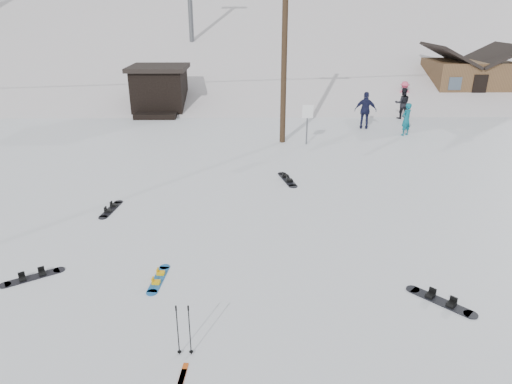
{
  "coord_description": "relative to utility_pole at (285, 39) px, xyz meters",
  "views": [
    {
      "loc": [
        0.48,
        -7.03,
        5.94
      ],
      "look_at": [
        0.62,
        4.17,
        1.4
      ],
      "focal_mm": 32.0,
      "sensor_mm": 36.0,
      "label": 1
    }
  ],
  "objects": [
    {
      "name": "ground",
      "position": [
        -2.0,
        -14.0,
        -4.68
      ],
      "size": [
        200.0,
        200.0,
        0.0
      ],
      "primitive_type": "plane",
      "color": "white",
      "rests_on": "ground"
    },
    {
      "name": "ski_slope",
      "position": [
        -2.0,
        41.0,
        -16.68
      ],
      "size": [
        60.0,
        85.24,
        65.97
      ],
      "primitive_type": "cube",
      "rotation": [
        0.31,
        0.0,
        0.0
      ],
      "color": "silver",
      "rests_on": "ground"
    },
    {
      "name": "treeline_crest",
      "position": [
        -2.0,
        72.0,
        -4.68
      ],
      "size": [
        50.0,
        6.0,
        10.0
      ],
      "primitive_type": null,
      "color": "black",
      "rests_on": "ski_slope"
    },
    {
      "name": "utility_pole",
      "position": [
        0.0,
        0.0,
        0.0
      ],
      "size": [
        2.0,
        0.26,
        9.0
      ],
      "color": "#3A2819",
      "rests_on": "ground"
    },
    {
      "name": "trail_sign",
      "position": [
        1.1,
        -0.42,
        -3.41
      ],
      "size": [
        0.5,
        0.09,
        1.85
      ],
      "color": "#595B60",
      "rests_on": "ground"
    },
    {
      "name": "lift_hut",
      "position": [
        -7.0,
        6.94,
        -3.32
      ],
      "size": [
        3.4,
        4.1,
        2.75
      ],
      "color": "black",
      "rests_on": "ground"
    },
    {
      "name": "cabin",
      "position": [
        13.0,
        10.0,
        -3.2
      ],
      "size": [
        5.39,
        4.4,
        3.77
      ],
      "color": "brown",
      "rests_on": "ground"
    },
    {
      "name": "hero_snowboard",
      "position": [
        -3.7,
        -11.84,
        -4.66
      ],
      "size": [
        0.35,
        1.34,
        0.09
      ],
      "rotation": [
        0.0,
        0.0,
        1.48
      ],
      "color": "#1B63B1",
      "rests_on": "ground"
    },
    {
      "name": "ski_poles",
      "position": [
        -2.74,
        -14.33,
        -4.13
      ],
      "size": [
        0.29,
        0.08,
        1.07
      ],
      "color": "black",
      "rests_on": "ground"
    },
    {
      "name": "board_scatter_a",
      "position": [
        -6.69,
        -11.72,
        -4.65
      ],
      "size": [
        1.27,
        0.91,
        0.1
      ],
      "rotation": [
        0.0,
        0.0,
        0.57
      ],
      "color": "black",
      "rests_on": "ground"
    },
    {
      "name": "board_scatter_b",
      "position": [
        -5.95,
        -7.81,
        -4.65
      ],
      "size": [
        0.44,
        1.46,
        0.1
      ],
      "rotation": [
        0.0,
        0.0,
        1.43
      ],
      "color": "black",
      "rests_on": "ground"
    },
    {
      "name": "board_scatter_d",
      "position": [
        2.6,
        -12.8,
        -4.65
      ],
      "size": [
        1.2,
        1.23,
        0.11
      ],
      "rotation": [
        0.0,
        0.0,
        -0.8
      ],
      "color": "black",
      "rests_on": "ground"
    },
    {
      "name": "board_scatter_f",
      "position": [
        -0.16,
        -5.21,
        -4.65
      ],
      "size": [
        0.63,
        1.66,
        0.12
      ],
      "rotation": [
        0.0,
        0.0,
        1.8
      ],
      "color": "black",
      "rests_on": "ground"
    },
    {
      "name": "skier_teal",
      "position": [
        6.21,
        1.15,
        -3.87
      ],
      "size": [
        0.7,
        0.65,
        1.61
      ],
      "primitive_type": "imported",
      "rotation": [
        0.0,
        0.0,
        3.72
      ],
      "color": "#0A5B6D",
      "rests_on": "ground"
    },
    {
      "name": "skier_dark",
      "position": [
        7.18,
        4.89,
        -3.81
      ],
      "size": [
        0.9,
        0.73,
        1.74
      ],
      "primitive_type": "imported",
      "rotation": [
        0.0,
        0.0,
        3.06
      ],
      "color": "black",
      "rests_on": "ground"
    },
    {
      "name": "skier_pink",
      "position": [
        8.29,
        8.13,
        -3.87
      ],
      "size": [
        1.06,
        0.62,
        1.62
      ],
      "primitive_type": "imported",
      "rotation": [
        0.0,
        0.0,
        3.15
      ],
      "color": "#E25072",
      "rests_on": "ground"
    },
    {
      "name": "skier_navy",
      "position": [
        4.5,
        2.54,
        -3.72
      ],
      "size": [
        1.2,
        0.71,
        1.92
      ],
      "primitive_type": "imported",
      "rotation": [
        0.0,
        0.0,
        2.91
      ],
      "color": "#161939",
      "rests_on": "ground"
    }
  ]
}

